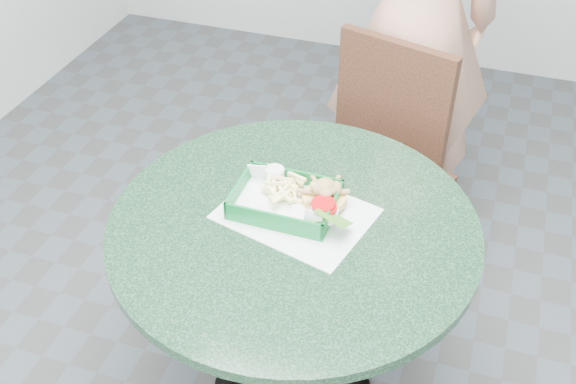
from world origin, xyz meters
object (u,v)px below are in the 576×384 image
(food_basket, at_px, (285,209))
(crab_sandwich, at_px, (324,197))
(sauce_ramekin, at_px, (275,178))
(cafe_table, at_px, (293,272))
(dining_chair, at_px, (382,156))

(food_basket, height_order, crab_sandwich, crab_sandwich)
(food_basket, distance_m, sauce_ramekin, 0.10)
(crab_sandwich, bearing_deg, cafe_table, -122.04)
(cafe_table, relative_size, crab_sandwich, 8.19)
(crab_sandwich, xyz_separation_m, sauce_ramekin, (-0.16, 0.04, -0.00))
(cafe_table, relative_size, dining_chair, 1.06)
(dining_chair, bearing_deg, cafe_table, -82.07)
(cafe_table, bearing_deg, dining_chair, 81.07)
(dining_chair, distance_m, sauce_ramekin, 0.66)
(cafe_table, distance_m, food_basket, 0.20)
(cafe_table, bearing_deg, sauce_ramekin, 127.35)
(crab_sandwich, height_order, sauce_ramekin, crab_sandwich)
(dining_chair, xyz_separation_m, food_basket, (-0.15, -0.64, 0.23))
(sauce_ramekin, bearing_deg, cafe_table, -52.65)
(food_basket, bearing_deg, sauce_ramekin, 125.69)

